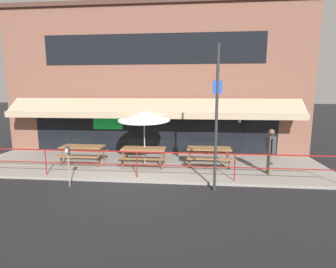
% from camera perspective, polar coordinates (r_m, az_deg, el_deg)
% --- Properties ---
extents(ground_plane, '(120.00, 120.00, 0.00)m').
position_cam_1_polar(ground_plane, '(9.43, -7.10, -10.53)').
color(ground_plane, black).
extents(patio_deck, '(15.00, 4.00, 0.10)m').
position_cam_1_polar(patio_deck, '(11.28, -4.88, -6.87)').
color(patio_deck, gray).
rests_on(patio_deck, ground).
extents(restaurant_building, '(15.00, 1.60, 7.35)m').
position_cam_1_polar(restaurant_building, '(13.03, -3.31, 11.33)').
color(restaurant_building, brown).
rests_on(restaurant_building, ground).
extents(patio_railing, '(13.84, 0.04, 0.97)m').
position_cam_1_polar(patio_railing, '(9.48, -6.80, -5.37)').
color(patio_railing, maroon).
rests_on(patio_railing, patio_deck).
extents(picnic_table_left, '(1.80, 1.42, 0.76)m').
position_cam_1_polar(picnic_table_left, '(11.83, -18.08, -3.26)').
color(picnic_table_left, brown).
rests_on(picnic_table_left, patio_deck).
extents(picnic_table_centre, '(1.80, 1.42, 0.76)m').
position_cam_1_polar(picnic_table_centre, '(10.91, -5.29, -3.88)').
color(picnic_table_centre, brown).
rests_on(picnic_table_centre, patio_deck).
extents(picnic_table_right, '(1.80, 1.42, 0.76)m').
position_cam_1_polar(picnic_table_right, '(11.04, 8.89, -3.79)').
color(picnic_table_right, brown).
rests_on(picnic_table_right, patio_deck).
extents(patio_umbrella_centre, '(2.14, 2.14, 2.38)m').
position_cam_1_polar(patio_umbrella_centre, '(10.85, -5.23, 3.94)').
color(patio_umbrella_centre, '#B7B2A8').
rests_on(patio_umbrella_centre, patio_deck).
extents(pedestrian_walking, '(0.26, 0.62, 1.71)m').
position_cam_1_polar(pedestrian_walking, '(10.46, 21.42, -3.10)').
color(pedestrian_walking, '#665B4C').
rests_on(pedestrian_walking, patio_deck).
extents(parking_meter_near, '(0.15, 0.16, 1.42)m').
position_cam_1_polar(parking_meter_near, '(9.32, -20.98, -3.97)').
color(parking_meter_near, gray).
rests_on(parking_meter_near, ground).
extents(street_sign_pole, '(0.28, 0.09, 4.59)m').
position_cam_1_polar(street_sign_pole, '(8.27, 10.50, 3.35)').
color(street_sign_pole, '#2D2D33').
rests_on(street_sign_pole, ground).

